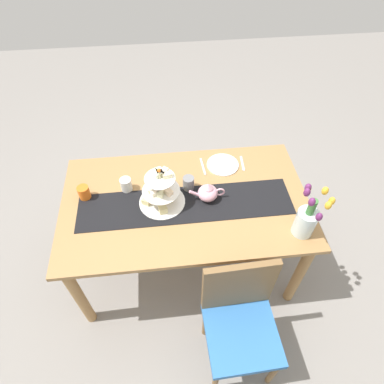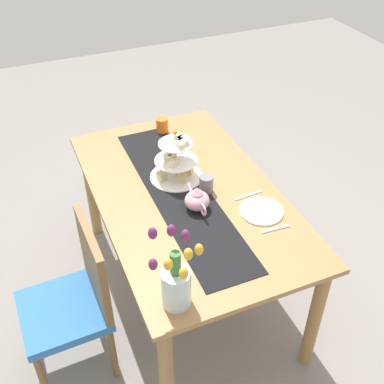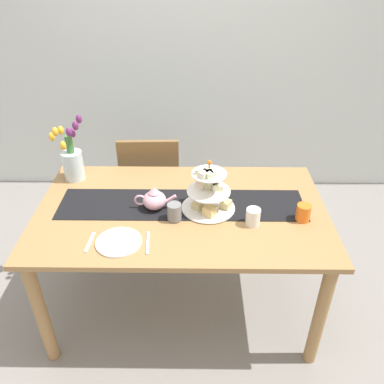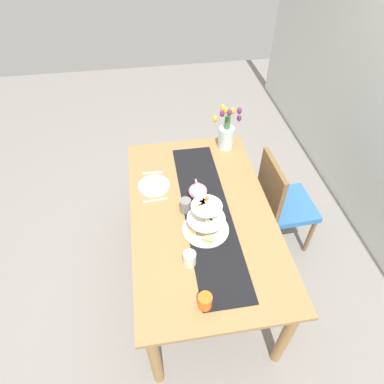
% 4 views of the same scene
% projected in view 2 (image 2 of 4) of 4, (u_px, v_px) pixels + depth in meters
% --- Properties ---
extents(ground_plane, '(8.00, 8.00, 0.00)m').
position_uv_depth(ground_plane, '(187.00, 286.00, 3.10)').
color(ground_plane, gray).
extents(dining_table, '(1.63, 0.95, 0.78)m').
position_uv_depth(dining_table, '(186.00, 207.00, 2.69)').
color(dining_table, '#A37747').
rests_on(dining_table, ground_plane).
extents(chair_left, '(0.43, 0.43, 0.91)m').
position_uv_depth(chair_left, '(76.00, 298.00, 2.39)').
color(chair_left, brown).
rests_on(chair_left, ground_plane).
extents(table_runner, '(1.39, 0.31, 0.00)m').
position_uv_depth(table_runner, '(180.00, 194.00, 2.61)').
color(table_runner, black).
rests_on(table_runner, dining_table).
extents(tiered_cake_stand, '(0.30, 0.30, 0.30)m').
position_uv_depth(tiered_cake_stand, '(176.00, 163.00, 2.67)').
color(tiered_cake_stand, beige).
rests_on(tiered_cake_stand, table_runner).
extents(teapot, '(0.24, 0.13, 0.14)m').
position_uv_depth(teapot, '(197.00, 200.00, 2.47)').
color(teapot, '#E5A8BC').
rests_on(teapot, table_runner).
extents(tulip_vase, '(0.20, 0.23, 0.40)m').
position_uv_depth(tulip_vase, '(176.00, 281.00, 1.94)').
color(tulip_vase, silver).
rests_on(tulip_vase, dining_table).
extents(dinner_plate_left, '(0.23, 0.23, 0.01)m').
position_uv_depth(dinner_plate_left, '(261.00, 211.00, 2.49)').
color(dinner_plate_left, white).
rests_on(dinner_plate_left, dining_table).
extents(fork_left, '(0.03, 0.15, 0.01)m').
position_uv_depth(fork_left, '(276.00, 229.00, 2.38)').
color(fork_left, silver).
rests_on(fork_left, dining_table).
extents(knife_left, '(0.03, 0.17, 0.01)m').
position_uv_depth(knife_left, '(248.00, 195.00, 2.59)').
color(knife_left, silver).
rests_on(knife_left, dining_table).
extents(mug_grey, '(0.08, 0.08, 0.09)m').
position_uv_depth(mug_grey, '(206.00, 184.00, 2.59)').
color(mug_grey, slate).
rests_on(mug_grey, table_runner).
extents(mug_white_text, '(0.08, 0.08, 0.09)m').
position_uv_depth(mug_white_text, '(184.00, 145.00, 2.91)').
color(mug_white_text, white).
rests_on(mug_white_text, dining_table).
extents(mug_orange, '(0.08, 0.08, 0.09)m').
position_uv_depth(mug_orange, '(162.00, 125.00, 3.09)').
color(mug_orange, orange).
rests_on(mug_orange, dining_table).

